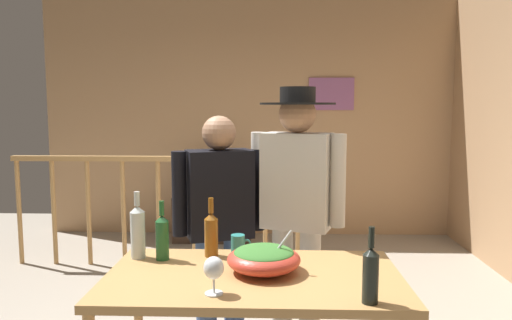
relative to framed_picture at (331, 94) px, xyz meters
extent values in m
cube|color=tan|center=(-0.99, 0.06, -0.29)|extent=(4.96, 0.10, 2.87)
cube|color=#92578A|center=(0.00, 0.00, 0.00)|extent=(0.54, 0.03, 0.38)
cylinder|color=#B2844C|center=(-3.22, -1.22, -1.20)|extent=(0.04, 0.04, 1.04)
cylinder|color=#B2844C|center=(-2.87, -1.22, -1.20)|extent=(0.04, 0.04, 1.04)
cylinder|color=#B2844C|center=(-2.52, -1.22, -1.20)|extent=(0.04, 0.04, 1.04)
cylinder|color=#B2844C|center=(-2.17, -1.22, -1.20)|extent=(0.04, 0.04, 1.04)
cylinder|color=#B2844C|center=(-1.82, -1.22, -1.20)|extent=(0.04, 0.04, 1.04)
cylinder|color=#B2844C|center=(-1.47, -1.22, -1.20)|extent=(0.04, 0.04, 1.04)
cylinder|color=#B2844C|center=(-1.12, -1.22, -1.20)|extent=(0.04, 0.04, 1.04)
cylinder|color=#B2844C|center=(-0.77, -1.22, -1.20)|extent=(0.04, 0.04, 1.04)
cylinder|color=#B2844C|center=(-0.42, -1.22, -1.20)|extent=(0.04, 0.04, 1.04)
cube|color=#B2844C|center=(-1.82, -1.22, -0.65)|extent=(2.88, 0.07, 0.05)
cube|color=#B2844C|center=(-0.42, -1.22, -1.15)|extent=(0.10, 0.10, 1.14)
cube|color=#38281E|center=(-1.40, -0.29, -1.45)|extent=(0.90, 0.40, 0.53)
cube|color=black|center=(-1.40, -0.29, -1.18)|extent=(0.20, 0.12, 0.02)
cylinder|color=black|center=(-1.40, -0.29, -1.13)|extent=(0.03, 0.03, 0.08)
cube|color=black|center=(-1.40, -0.32, -0.94)|extent=(0.48, 0.06, 0.29)
cube|color=black|center=(-1.40, -0.35, -0.94)|extent=(0.44, 0.01, 0.26)
cube|color=#B2844C|center=(-0.79, -3.60, -0.96)|extent=(1.41, 0.79, 0.04)
cylinder|color=#B2844C|center=(-1.45, -3.25, -1.35)|extent=(0.05, 0.05, 0.74)
ellipsoid|color=#CC3D2D|center=(-0.74, -3.57, -0.88)|extent=(0.36, 0.36, 0.12)
ellipsoid|color=#38702D|center=(-0.74, -3.57, -0.85)|extent=(0.29, 0.29, 0.06)
cylinder|color=silver|center=(-0.67, -3.57, -0.83)|extent=(0.13, 0.01, 0.18)
cylinder|color=silver|center=(-0.94, -3.85, -0.94)|extent=(0.08, 0.08, 0.01)
cylinder|color=silver|center=(-0.94, -3.85, -0.90)|extent=(0.01, 0.01, 0.07)
ellipsoid|color=silver|center=(-0.94, -3.85, -0.83)|extent=(0.09, 0.09, 0.10)
cylinder|color=silver|center=(-1.41, -3.38, -0.82)|extent=(0.08, 0.08, 0.25)
cone|color=silver|center=(-1.41, -3.38, -0.68)|extent=(0.08, 0.08, 0.03)
cylinder|color=silver|center=(-1.41, -3.38, -0.63)|extent=(0.03, 0.03, 0.07)
cylinder|color=#1E5628|center=(-1.27, -3.40, -0.84)|extent=(0.07, 0.07, 0.20)
cone|color=#1E5628|center=(-1.27, -3.40, -0.72)|extent=(0.07, 0.07, 0.03)
cylinder|color=#1E5628|center=(-1.27, -3.40, -0.67)|extent=(0.03, 0.03, 0.08)
cylinder|color=black|center=(-0.30, -3.92, -0.84)|extent=(0.07, 0.07, 0.20)
cone|color=black|center=(-0.30, -3.92, -0.73)|extent=(0.07, 0.07, 0.03)
cylinder|color=black|center=(-0.30, -3.92, -0.67)|extent=(0.03, 0.03, 0.09)
cylinder|color=brown|center=(-1.02, -3.33, -0.84)|extent=(0.07, 0.07, 0.20)
cone|color=brown|center=(-1.02, -3.33, -0.73)|extent=(0.07, 0.07, 0.03)
cylinder|color=brown|center=(-1.02, -3.33, -0.67)|extent=(0.03, 0.03, 0.08)
cylinder|color=teal|center=(-0.88, -3.28, -0.89)|extent=(0.08, 0.08, 0.10)
torus|color=teal|center=(-0.83, -3.28, -0.89)|extent=(0.05, 0.01, 0.05)
cylinder|color=#3D5684|center=(-0.94, -2.88, -1.34)|extent=(0.13, 0.13, 0.77)
cylinder|color=#3D5684|center=(-1.11, -2.94, -1.34)|extent=(0.13, 0.13, 0.77)
cube|color=black|center=(-1.02, -2.91, -0.68)|extent=(0.45, 0.34, 0.54)
cylinder|color=black|center=(-0.79, -2.83, -0.67)|extent=(0.09, 0.09, 0.52)
cylinder|color=black|center=(-1.26, -2.99, -0.67)|extent=(0.09, 0.09, 0.52)
sphere|color=#A37556|center=(-1.02, -2.91, -0.31)|extent=(0.21, 0.21, 0.21)
cylinder|color=beige|center=(-0.46, -2.94, -1.31)|extent=(0.13, 0.13, 0.83)
cylinder|color=beige|center=(-0.63, -2.88, -1.31)|extent=(0.13, 0.13, 0.83)
cube|color=beige|center=(-0.55, -2.91, -0.60)|extent=(0.46, 0.34, 0.59)
cylinder|color=beige|center=(-0.31, -2.99, -0.58)|extent=(0.09, 0.09, 0.56)
cylinder|color=beige|center=(-0.79, -2.82, -0.58)|extent=(0.09, 0.09, 0.56)
sphere|color=tan|center=(-0.55, -2.91, -0.19)|extent=(0.23, 0.23, 0.23)
cylinder|color=black|center=(-0.55, -2.91, -0.13)|extent=(0.46, 0.46, 0.01)
cylinder|color=black|center=(-0.55, -2.91, -0.08)|extent=(0.22, 0.22, 0.10)
camera|label=1|loc=(-0.69, -5.82, -0.14)|focal=33.71mm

